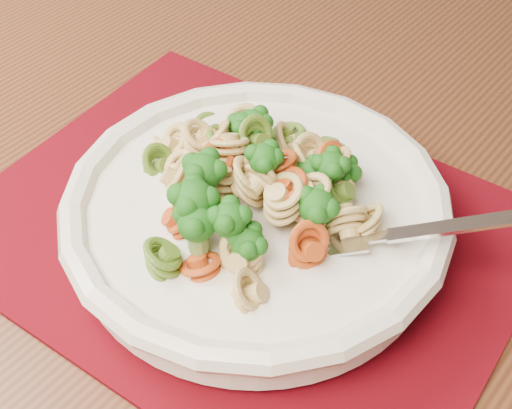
# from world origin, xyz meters

# --- Properties ---
(dining_table) EXTENTS (1.64, 1.39, 0.70)m
(dining_table) POSITION_xyz_m (0.51, 0.40, 0.61)
(dining_table) COLOR #532D17
(dining_table) RESTS_ON ground
(placemat) EXTENTS (0.48, 0.43, 0.00)m
(placemat) POSITION_xyz_m (0.46, 0.37, 0.70)
(placemat) COLOR #50030E
(placemat) RESTS_ON dining_table
(pasta_bowl) EXTENTS (0.28, 0.28, 0.05)m
(pasta_bowl) POSITION_xyz_m (0.47, 0.37, 0.73)
(pasta_bowl) COLOR silver
(pasta_bowl) RESTS_ON placemat
(pasta_broccoli_heap) EXTENTS (0.23, 0.23, 0.06)m
(pasta_broccoli_heap) POSITION_xyz_m (0.47, 0.37, 0.75)
(pasta_broccoli_heap) COLOR tan
(pasta_broccoli_heap) RESTS_ON pasta_bowl
(fork) EXTENTS (0.18, 0.05, 0.08)m
(fork) POSITION_xyz_m (0.54, 0.34, 0.75)
(fork) COLOR silver
(fork) RESTS_ON pasta_bowl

